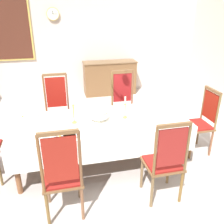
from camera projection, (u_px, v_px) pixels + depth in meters
name	position (u px, v px, depth m)	size (l,w,h in m)	color
ground	(100.00, 160.00, 3.91)	(6.78, 6.77, 0.04)	#B6ADA8
back_wall	(75.00, 32.00, 6.30)	(6.78, 0.08, 3.31)	beige
dining_table	(100.00, 125.00, 3.54)	(2.51, 1.01, 0.74)	brown
tablecloth	(100.00, 126.00, 3.55)	(2.53, 1.03, 0.37)	white
chair_south_a	(62.00, 174.00, 2.63)	(0.44, 0.42, 1.17)	brown
chair_north_a	(58.00, 109.00, 4.26)	(0.44, 0.42, 1.21)	brown
chair_south_b	(165.00, 160.00, 2.89)	(0.44, 0.42, 1.12)	brown
chair_north_b	(124.00, 103.00, 4.52)	(0.44, 0.42, 1.20)	brown
chair_head_east	(201.00, 121.00, 3.93)	(0.42, 0.44, 1.08)	brown
soup_tureen	(99.00, 114.00, 3.47)	(0.28, 0.28, 0.22)	white
candlestick_west	(74.00, 113.00, 3.37)	(0.07, 0.07, 0.39)	gold
candlestick_east	(125.00, 110.00, 3.54)	(0.07, 0.07, 0.33)	gold
bowl_near_left	(31.00, 115.00, 3.61)	(0.19, 0.19, 0.05)	white
bowl_near_right	(70.00, 136.00, 3.05)	(0.19, 0.19, 0.04)	white
bowl_far_left	(158.00, 104.00, 4.05)	(0.16, 0.16, 0.04)	white
bowl_far_right	(50.00, 137.00, 3.02)	(0.17, 0.17, 0.04)	white
spoon_primary	(23.00, 117.00, 3.61)	(0.04, 0.18, 0.01)	gold
spoon_secondary	(60.00, 137.00, 3.05)	(0.04, 0.18, 0.01)	gold
sideboard	(110.00, 78.00, 6.68)	(1.44, 0.48, 0.90)	brown
mounted_clock	(53.00, 14.00, 5.96)	(0.31, 0.06, 0.31)	#D1B251
framed_painting	(10.00, 30.00, 5.89)	(1.03, 0.05, 1.49)	#D1B251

